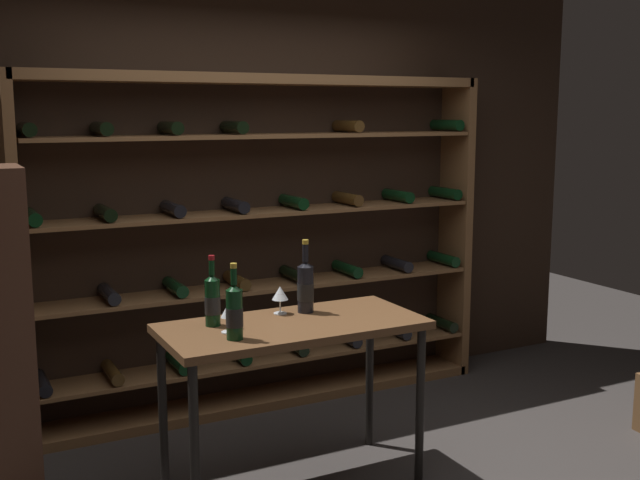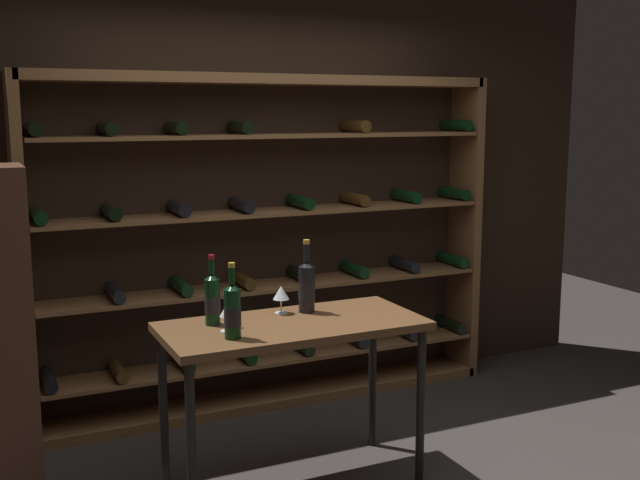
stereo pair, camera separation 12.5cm
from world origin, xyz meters
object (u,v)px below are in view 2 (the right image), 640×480
Objects in this scene: wine_rack at (272,245)px; wine_bottle_amber_reserve at (232,311)px; wine_glass_stemmed_left at (281,294)px; tasting_table at (293,340)px; wine_glass_stemmed_right at (227,312)px; wine_bottle_green_slim at (307,286)px; wine_bottle_gold_foil at (212,299)px.

wine_rack reaches higher than wine_bottle_amber_reserve.
wine_glass_stemmed_left is at bearing 40.43° from wine_bottle_amber_reserve.
wine_glass_stemmed_left is at bearing 85.43° from tasting_table.
wine_bottle_amber_reserve is 0.12m from wine_glass_stemmed_right.
tasting_table is 3.66× the size of wine_bottle_amber_reserve.
wine_bottle_amber_reserve is at bearing -150.23° from wine_bottle_green_slim.
wine_bottle_amber_reserve is 2.44× the size of wine_glass_stemmed_left.
wine_glass_stemmed_left is (-0.13, 0.03, -0.03)m from wine_bottle_green_slim.
wine_bottle_green_slim is 2.75× the size of wine_glass_stemmed_right.
wine_glass_stemmed_right is at bearing -176.41° from tasting_table.
wine_bottle_gold_foil is 0.98× the size of wine_bottle_amber_reserve.
wine_bottle_green_slim is at bearing 29.77° from wine_bottle_amber_reserve.
wine_bottle_green_slim is (0.51, 0.03, 0.01)m from wine_bottle_gold_foil.
wine_glass_stemmed_right is (-0.36, -0.20, -0.01)m from wine_glass_stemmed_left.
wine_bottle_green_slim is at bearing 2.85° from wine_bottle_gold_foil.
wine_rack is 2.35× the size of tasting_table.
wine_bottle_amber_reserve is 2.56× the size of wine_glass_stemmed_right.
wine_bottle_amber_reserve is at bearing -95.69° from wine_glass_stemmed_right.
wine_glass_stemmed_left reaches higher than tasting_table.
wine_rack reaches higher than wine_glass_stemmed_right.
wine_glass_stemmed_right is (-0.34, -0.02, 0.19)m from tasting_table.
tasting_table is at bearing -18.86° from wine_bottle_gold_foil.
wine_bottle_amber_reserve is 0.48m from wine_glass_stemmed_left.
wine_bottle_green_slim is at bearing 19.46° from wine_glass_stemmed_right.
wine_bottle_gold_foil is at bearing 92.91° from wine_bottle_amber_reserve.
wine_bottle_gold_foil is at bearing 161.14° from tasting_table.
wine_bottle_gold_foil reaches higher than tasting_table.
wine_rack reaches higher than tasting_table.
wine_glass_stemmed_left is 0.41m from wine_glass_stemmed_right.
wine_glass_stemmed_right is at bearing -120.86° from wine_rack.
wine_rack reaches higher than wine_glass_stemmed_left.
tasting_table is at bearing 20.83° from wine_bottle_amber_reserve.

